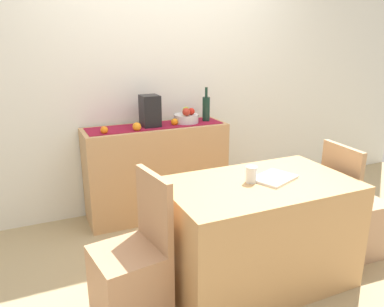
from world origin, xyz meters
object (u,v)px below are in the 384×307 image
object	(u,v)px
coffee_cup	(251,174)
fruit_bowl	(186,118)
dining_table	(257,232)
chair_near_window	(132,277)
open_book	(274,178)
wine_bottle	(206,108)
coffee_maker	(150,111)
sideboard_console	(157,171)
chair_by_corner	(351,221)

from	to	relation	value
coffee_cup	fruit_bowl	bearing A→B (deg)	86.15
dining_table	chair_near_window	distance (m)	0.89
dining_table	open_book	distance (m)	0.40
dining_table	open_book	xyz separation A→B (m)	(0.11, 0.00, 0.38)
wine_bottle	coffee_maker	bearing A→B (deg)	180.00
dining_table	open_book	size ratio (longest dim) A/B	4.46
dining_table	coffee_cup	distance (m)	0.43
sideboard_console	wine_bottle	bearing A→B (deg)	-0.00
sideboard_console	chair_near_window	size ratio (longest dim) A/B	1.47
wine_bottle	open_book	world-z (taller)	wine_bottle
dining_table	chair_by_corner	bearing A→B (deg)	0.08
chair_near_window	coffee_maker	bearing A→B (deg)	66.51
coffee_maker	coffee_cup	bearing A→B (deg)	-78.03
fruit_bowl	coffee_cup	size ratio (longest dim) A/B	2.17
sideboard_console	chair_near_window	distance (m)	1.44
coffee_maker	chair_near_window	world-z (taller)	coffee_maker
coffee_maker	dining_table	distance (m)	1.48
wine_bottle	dining_table	xyz separation A→B (m)	(-0.24, -1.29, -0.63)
fruit_bowl	open_book	bearing A→B (deg)	-86.30
coffee_maker	open_book	distance (m)	1.39
coffee_maker	chair_near_window	bearing A→B (deg)	-113.49
coffee_cup	chair_near_window	distance (m)	0.99
sideboard_console	dining_table	size ratio (longest dim) A/B	1.06
sideboard_console	wine_bottle	distance (m)	0.77
sideboard_console	open_book	xyz separation A→B (m)	(0.39, -1.29, 0.31)
fruit_bowl	chair_by_corner	xyz separation A→B (m)	(0.86, -1.29, -0.65)
wine_bottle	chair_near_window	size ratio (longest dim) A/B	0.37
wine_bottle	dining_table	bearing A→B (deg)	-100.48
fruit_bowl	open_book	world-z (taller)	fruit_bowl
coffee_maker	fruit_bowl	bearing A→B (deg)	0.00
sideboard_console	coffee_cup	bearing A→B (deg)	-80.13
open_book	chair_by_corner	world-z (taller)	chair_by_corner
wine_bottle	open_book	bearing A→B (deg)	-95.61
coffee_cup	chair_by_corner	bearing A→B (deg)	-1.23
open_book	chair_near_window	world-z (taller)	chair_near_window
coffee_maker	dining_table	xyz separation A→B (m)	(0.33, -1.29, -0.65)
wine_bottle	fruit_bowl	bearing A→B (deg)	180.00
wine_bottle	chair_by_corner	bearing A→B (deg)	-63.36
open_book	coffee_cup	world-z (taller)	coffee_cup
coffee_cup	wine_bottle	bearing A→B (deg)	76.91
coffee_maker	open_book	size ratio (longest dim) A/B	1.02
sideboard_console	coffee_cup	size ratio (longest dim) A/B	12.24
sideboard_console	wine_bottle	world-z (taller)	wine_bottle
wine_bottle	open_book	size ratio (longest dim) A/B	1.18
open_book	chair_by_corner	distance (m)	0.91
fruit_bowl	coffee_cup	world-z (taller)	fruit_bowl
fruit_bowl	chair_near_window	world-z (taller)	fruit_bowl
fruit_bowl	wine_bottle	distance (m)	0.23
coffee_maker	chair_by_corner	size ratio (longest dim) A/B	0.32
coffee_maker	chair_by_corner	bearing A→B (deg)	-46.80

